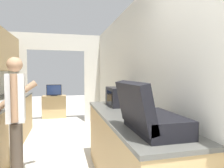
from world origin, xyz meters
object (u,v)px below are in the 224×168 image
Objects in this scene: person at (16,117)px; microwave at (121,96)px; tv_cabinet at (54,106)px; suitcase at (148,116)px; television at (54,90)px.

microwave is (1.42, 0.19, 0.20)m from person.
tv_cabinet is (0.29, 3.93, -0.51)m from person.
suitcase is 1.31× the size of microwave.
person is 3.28× the size of microwave.
tv_cabinet is 0.53m from television.
person is 1.73m from suitcase.
suitcase is 1.37m from microwave.
microwave is at bearing -73.07° from television.
television is at bearing 100.78° from suitcase.
suitcase is 0.88× the size of tv_cabinet.
tv_cabinet is at bearing 90.00° from television.
person reaches higher than suitcase.
microwave is 3.96m from tv_cabinet.
suitcase is at bearing -138.67° from person.
tv_cabinet is 1.59× the size of television.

